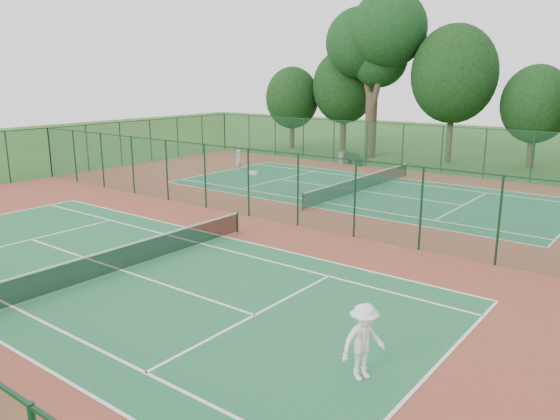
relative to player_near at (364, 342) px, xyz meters
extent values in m
plane|color=#2C5A1C|center=(-10.68, 10.12, -0.96)|extent=(120.00, 120.00, 0.00)
cube|color=brown|center=(-10.68, 10.12, -0.95)|extent=(40.00, 36.00, 0.01)
cube|color=#20663B|center=(-10.68, 1.12, -0.94)|extent=(23.77, 10.97, 0.01)
cube|color=#1F6240|center=(-10.68, 19.12, -0.94)|extent=(23.77, 10.97, 0.01)
cube|color=#194C2B|center=(-10.68, 28.12, 0.79)|extent=(40.00, 0.02, 3.50)
cube|color=#163D26|center=(-10.68, 28.12, 2.50)|extent=(40.00, 0.05, 0.05)
cube|color=#17472C|center=(-30.68, 10.12, 0.79)|extent=(0.02, 36.00, 3.50)
cube|color=#163D23|center=(-30.68, 10.12, 2.50)|extent=(0.05, 36.00, 0.05)
cube|color=#1B5231|center=(-10.68, 10.12, 0.79)|extent=(40.00, 0.02, 3.50)
cube|color=#12311B|center=(-10.68, 10.12, 2.50)|extent=(40.00, 0.05, 0.05)
cylinder|color=#13361A|center=(-10.68, 7.52, -0.47)|extent=(0.10, 0.10, 0.97)
cube|color=black|center=(-10.68, 1.12, -0.47)|extent=(0.02, 12.80, 0.85)
cube|color=white|center=(-10.68, 1.12, -0.04)|extent=(0.04, 12.80, 0.06)
cylinder|color=#153A21|center=(-10.68, 12.72, -0.47)|extent=(0.10, 0.10, 0.97)
cylinder|color=#153A21|center=(-10.68, 25.52, -0.47)|extent=(0.10, 0.10, 0.97)
cube|color=black|center=(-10.68, 19.12, -0.47)|extent=(0.02, 12.80, 0.85)
cube|color=white|center=(-10.68, 19.12, -0.04)|extent=(0.04, 12.80, 0.06)
imported|color=white|center=(0.00, 0.00, 0.00)|extent=(1.13, 1.39, 1.88)
imported|color=silver|center=(-21.77, 20.05, -0.13)|extent=(0.41, 0.60, 1.61)
cylinder|color=gray|center=(-17.33, 27.72, -0.46)|extent=(0.65, 0.65, 0.97)
cube|color=#11321C|center=(-16.69, 27.93, -0.70)|extent=(0.26, 0.44, 0.50)
cube|color=#11321C|center=(-15.46, 27.41, -0.70)|extent=(0.26, 0.44, 0.50)
cube|color=#11321C|center=(-16.08, 27.67, -0.43)|extent=(1.72, 1.08, 0.06)
cube|color=#11321C|center=(-16.16, 27.47, -0.17)|extent=(1.55, 0.70, 0.50)
cube|color=silver|center=(-19.78, 19.42, -0.81)|extent=(0.76, 0.38, 0.27)
sphere|color=#D0EA36|center=(-3.82, 9.58, -0.91)|extent=(0.07, 0.07, 0.07)
sphere|color=#B7CC2F|center=(-2.72, 9.66, -0.92)|extent=(0.07, 0.07, 0.07)
sphere|color=gold|center=(-15.25, 9.57, -0.91)|extent=(0.07, 0.07, 0.07)
cylinder|color=#3D2E21|center=(-17.48, 32.77, 1.85)|extent=(1.03, 1.03, 5.61)
cylinder|color=#3D2E21|center=(-18.32, 33.05, 6.06)|extent=(1.90, 0.56, 5.58)
cylinder|color=#3D2E21|center=(-16.64, 32.58, 6.34)|extent=(1.78, 0.52, 6.06)
sphere|color=black|center=(-18.98, 33.05, 8.86)|extent=(5.99, 5.99, 5.99)
sphere|color=black|center=(-16.08, 32.58, 9.80)|extent=(6.36, 6.36, 6.36)
sphere|color=black|center=(-17.30, 33.51, 7.46)|extent=(4.86, 4.86, 4.86)
camera|label=1|loc=(5.52, -10.43, 6.05)|focal=35.00mm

